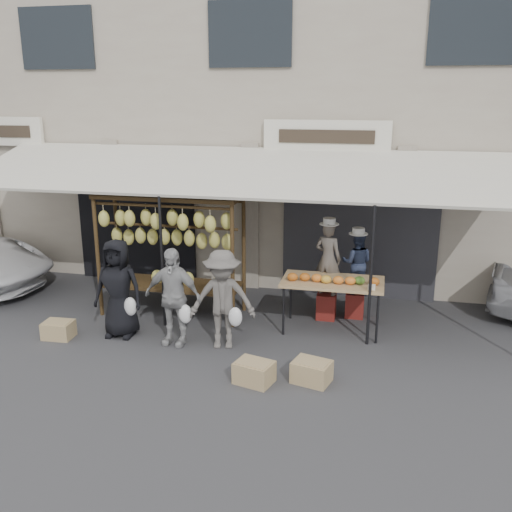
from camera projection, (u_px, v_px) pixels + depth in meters
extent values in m
plane|color=#2D2D30|center=(199.00, 359.00, 8.74)|extent=(90.00, 90.00, 0.00)
cube|color=gray|center=(279.00, 112.00, 13.87)|extent=(24.00, 6.00, 7.00)
cube|color=#232328|center=(359.00, 235.00, 11.17)|extent=(3.00, 0.10, 2.50)
cube|color=black|center=(137.00, 224.00, 12.17)|extent=(2.60, 0.10, 2.50)
cube|color=silver|center=(327.00, 136.00, 10.74)|extent=(2.40, 0.10, 0.60)
cube|color=silver|center=(0.00, 131.00, 12.23)|extent=(2.00, 0.10, 0.60)
cube|color=beige|center=(235.00, 171.00, 10.18)|extent=(10.00, 2.34, 0.63)
cylinder|color=black|center=(162.00, 263.00, 9.72)|extent=(0.05, 0.05, 2.30)
cylinder|color=black|center=(371.00, 277.00, 8.97)|extent=(0.05, 0.05, 2.30)
cylinder|color=black|center=(98.00, 257.00, 10.21)|extent=(0.07, 0.07, 2.20)
cylinder|color=black|center=(232.00, 266.00, 9.68)|extent=(0.07, 0.07, 2.20)
cylinder|color=black|center=(118.00, 246.00, 10.96)|extent=(0.07, 0.07, 2.20)
cylinder|color=black|center=(244.00, 254.00, 10.43)|extent=(0.07, 0.07, 2.20)
cube|color=black|center=(169.00, 196.00, 10.01)|extent=(2.60, 0.90, 0.07)
cylinder|color=black|center=(162.00, 206.00, 9.72)|extent=(2.50, 0.05, 0.05)
cylinder|color=black|center=(176.00, 199.00, 10.37)|extent=(2.50, 0.05, 0.05)
cylinder|color=black|center=(170.00, 226.00, 10.16)|extent=(2.50, 0.05, 0.05)
cube|color=black|center=(173.00, 284.00, 10.47)|extent=(2.50, 0.80, 0.05)
ellipsoid|color=#EBE16C|center=(104.00, 219.00, 10.03)|extent=(0.20, 0.18, 0.30)
ellipsoid|color=#EBE16C|center=(121.00, 218.00, 10.12)|extent=(0.20, 0.18, 0.30)
ellipsoid|color=#EBE16C|center=(130.00, 218.00, 9.92)|extent=(0.20, 0.18, 0.30)
ellipsoid|color=#EBE16C|center=(146.00, 217.00, 10.00)|extent=(0.20, 0.18, 0.30)
ellipsoid|color=#EBE16C|center=(156.00, 221.00, 9.82)|extent=(0.20, 0.18, 0.30)
ellipsoid|color=#EBE16C|center=(172.00, 217.00, 9.89)|extent=(0.20, 0.18, 0.30)
ellipsoid|color=#EBE16C|center=(183.00, 222.00, 9.71)|extent=(0.20, 0.18, 0.30)
ellipsoid|color=#EBE16C|center=(199.00, 219.00, 9.79)|extent=(0.20, 0.18, 0.30)
ellipsoid|color=#EBE16C|center=(210.00, 224.00, 9.61)|extent=(0.20, 0.18, 0.30)
ellipsoid|color=#EBE16C|center=(227.00, 221.00, 9.69)|extent=(0.20, 0.18, 0.30)
ellipsoid|color=#EBE16C|center=(117.00, 235.00, 10.45)|extent=(0.20, 0.18, 0.30)
ellipsoid|color=#EBE16C|center=(129.00, 237.00, 10.41)|extent=(0.20, 0.18, 0.30)
ellipsoid|color=#EBE16C|center=(141.00, 236.00, 10.35)|extent=(0.20, 0.18, 0.30)
ellipsoid|color=#EBE16C|center=(153.00, 237.00, 10.30)|extent=(0.20, 0.18, 0.30)
ellipsoid|color=#EBE16C|center=(165.00, 237.00, 10.25)|extent=(0.20, 0.18, 0.30)
ellipsoid|color=#EBE16C|center=(177.00, 237.00, 10.20)|extent=(0.20, 0.18, 0.30)
ellipsoid|color=#EBE16C|center=(189.00, 238.00, 10.15)|extent=(0.20, 0.18, 0.30)
ellipsoid|color=#EBE16C|center=(202.00, 241.00, 10.11)|extent=(0.20, 0.18, 0.30)
ellipsoid|color=#EBE16C|center=(214.00, 240.00, 10.05)|extent=(0.20, 0.18, 0.30)
ellipsoid|color=#EBE16C|center=(227.00, 242.00, 10.01)|extent=(0.20, 0.18, 0.30)
cube|color=tan|center=(333.00, 282.00, 9.59)|extent=(1.70, 0.90, 0.05)
cylinder|color=black|center=(283.00, 311.00, 9.53)|extent=(0.04, 0.04, 0.85)
cylinder|color=black|center=(377.00, 319.00, 9.21)|extent=(0.04, 0.04, 0.85)
cylinder|color=black|center=(291.00, 296.00, 10.23)|extent=(0.04, 0.04, 0.85)
cylinder|color=black|center=(378.00, 303.00, 9.90)|extent=(0.04, 0.04, 0.85)
ellipsoid|color=#B25919|center=(293.00, 277.00, 9.55)|extent=(0.18, 0.14, 0.14)
ellipsoid|color=#B25919|center=(305.00, 277.00, 9.54)|extent=(0.18, 0.14, 0.14)
ellipsoid|color=orange|center=(317.00, 278.00, 9.49)|extent=(0.18, 0.14, 0.14)
ellipsoid|color=gold|center=(326.00, 279.00, 9.42)|extent=(0.18, 0.14, 0.14)
ellipsoid|color=orange|center=(338.00, 280.00, 9.38)|extent=(0.18, 0.14, 0.14)
ellipsoid|color=orange|center=(350.00, 281.00, 9.35)|extent=(0.18, 0.14, 0.14)
ellipsoid|color=#477226|center=(360.00, 280.00, 9.37)|extent=(0.18, 0.14, 0.14)
ellipsoid|color=#B25919|center=(374.00, 282.00, 9.31)|extent=(0.18, 0.14, 0.14)
imported|color=#5E564F|center=(328.00, 259.00, 10.04)|extent=(0.55, 0.44, 1.31)
imported|color=#242D47|center=(357.00, 263.00, 10.15)|extent=(0.55, 0.43, 1.13)
imported|color=black|center=(118.00, 288.00, 9.41)|extent=(0.83, 0.56, 1.67)
imported|color=#9C9C9C|center=(173.00, 297.00, 9.10)|extent=(0.96, 0.44, 1.61)
imported|color=#5B5651|center=(222.00, 300.00, 8.97)|extent=(1.14, 0.80, 1.61)
cube|color=maroon|center=(326.00, 306.00, 10.29)|extent=(0.39, 0.39, 0.47)
cube|color=maroon|center=(355.00, 305.00, 10.37)|extent=(0.39, 0.39, 0.46)
cube|color=tan|center=(254.00, 372.00, 8.01)|extent=(0.60, 0.51, 0.31)
cube|color=tan|center=(312.00, 372.00, 8.03)|extent=(0.60, 0.51, 0.31)
cube|color=tan|center=(59.00, 330.00, 9.49)|extent=(0.49, 0.38, 0.28)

